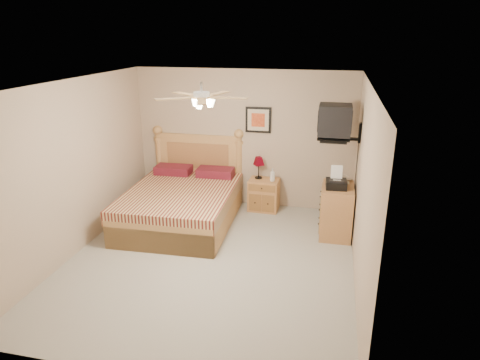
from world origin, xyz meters
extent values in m
plane|color=gray|center=(0.00, 0.00, 0.00)|extent=(4.50, 4.50, 0.00)
cube|color=white|center=(0.00, 0.00, 2.50)|extent=(4.00, 4.50, 0.04)
cube|color=tan|center=(0.00, 2.25, 1.25)|extent=(4.00, 0.04, 2.50)
cube|color=tan|center=(0.00, -2.25, 1.25)|extent=(4.00, 0.04, 2.50)
cube|color=tan|center=(-2.00, 0.00, 1.25)|extent=(0.04, 4.50, 2.50)
cube|color=tan|center=(2.00, 0.00, 1.25)|extent=(0.04, 4.50, 2.50)
cube|color=#B36D3F|center=(0.43, 2.00, 0.29)|extent=(0.54, 0.41, 0.58)
imported|color=silver|center=(0.59, 1.97, 0.70)|extent=(0.11, 0.11, 0.24)
cube|color=black|center=(0.27, 2.23, 1.62)|extent=(0.46, 0.04, 0.46)
cube|color=#A96C3D|center=(1.73, 1.24, 0.41)|extent=(0.49, 0.70, 0.82)
imported|color=beige|center=(1.69, 1.50, 0.84)|extent=(0.22, 0.29, 0.03)
imported|color=gray|center=(1.69, 1.51, 0.86)|extent=(0.35, 0.37, 0.02)
camera|label=1|loc=(1.59, -5.19, 3.12)|focal=32.00mm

